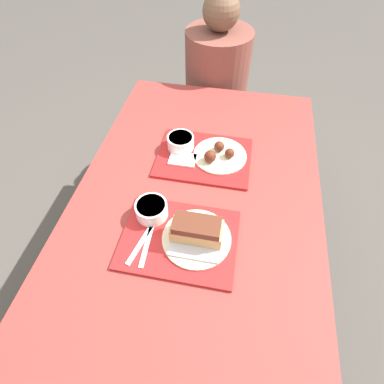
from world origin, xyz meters
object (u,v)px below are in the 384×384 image
object	(u,v)px
bowl_coleslaw_far	(181,142)
brisket_sandwich_plate	(197,233)
person_seated_across	(217,70)
bowl_coleslaw_near	(152,209)
tray_near	(179,239)
tray_far	(204,157)
wings_plate_far	(219,154)

from	to	relation	value
bowl_coleslaw_far	brisket_sandwich_plate	bearing A→B (deg)	-71.30
brisket_sandwich_plate	person_seated_across	distance (m)	1.19
brisket_sandwich_plate	bowl_coleslaw_far	distance (m)	0.47
bowl_coleslaw_near	bowl_coleslaw_far	xyz separation A→B (m)	(0.03, 0.38, 0.00)
tray_near	tray_far	xyz separation A→B (m)	(0.02, 0.42, 0.00)
brisket_sandwich_plate	person_seated_across	size ratio (longest dim) A/B	0.34
wings_plate_far	person_seated_across	size ratio (longest dim) A/B	0.32
bowl_coleslaw_near	wings_plate_far	distance (m)	0.40
bowl_coleslaw_far	tray_far	bearing A→B (deg)	-19.08
tray_far	wings_plate_far	world-z (taller)	wings_plate_far
bowl_coleslaw_far	wings_plate_far	xyz separation A→B (m)	(0.17, -0.03, -0.02)
person_seated_across	wings_plate_far	bearing A→B (deg)	-81.97
tray_near	wings_plate_far	distance (m)	0.43
tray_far	bowl_coleslaw_far	distance (m)	0.12
tray_far	person_seated_across	world-z (taller)	person_seated_across
tray_near	wings_plate_far	xyz separation A→B (m)	(0.08, 0.43, 0.02)
tray_far	brisket_sandwich_plate	bearing A→B (deg)	-84.30
brisket_sandwich_plate	wings_plate_far	bearing A→B (deg)	86.93
person_seated_across	brisket_sandwich_plate	bearing A→B (deg)	-85.85
wings_plate_far	tray_near	bearing A→B (deg)	-100.86
brisket_sandwich_plate	wings_plate_far	xyz separation A→B (m)	(0.02, 0.42, -0.02)
bowl_coleslaw_near	tray_far	bearing A→B (deg)	67.94
wings_plate_far	person_seated_across	world-z (taller)	person_seated_across
tray_near	bowl_coleslaw_near	distance (m)	0.15
bowl_coleslaw_near	person_seated_across	size ratio (longest dim) A/B	0.16
tray_far	person_seated_across	bearing A→B (deg)	93.33
tray_far	person_seated_across	xyz separation A→B (m)	(-0.05, 0.78, -0.02)
tray_near	tray_far	distance (m)	0.42
tray_near	bowl_coleslaw_far	world-z (taller)	bowl_coleslaw_far
tray_near	brisket_sandwich_plate	distance (m)	0.07
bowl_coleslaw_near	brisket_sandwich_plate	world-z (taller)	brisket_sandwich_plate
bowl_coleslaw_near	brisket_sandwich_plate	bearing A→B (deg)	-21.83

